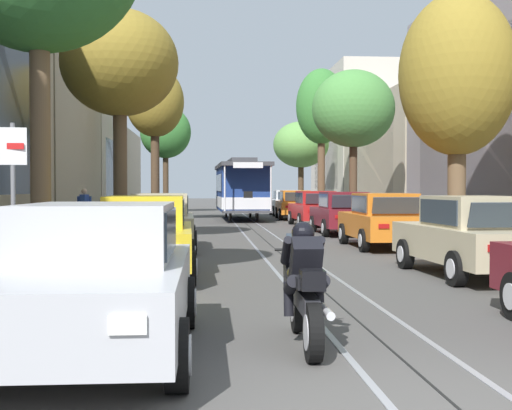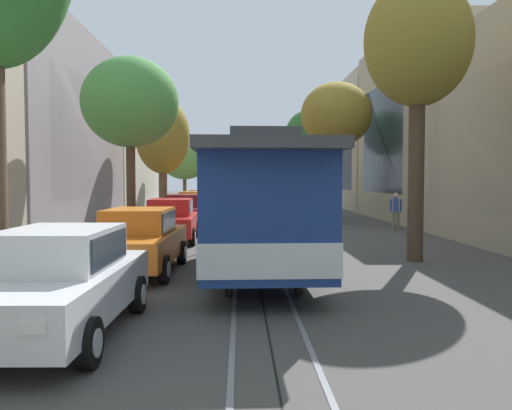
{
  "view_description": "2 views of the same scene",
  "coord_description": "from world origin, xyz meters",
  "px_view_note": "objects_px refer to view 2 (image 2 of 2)",
  "views": [
    {
      "loc": [
        -2.0,
        -4.91,
        1.75
      ],
      "look_at": [
        -0.33,
        17.25,
        1.18
      ],
      "focal_mm": 48.07,
      "sensor_mm": 36.0,
      "label": 1
    },
    {
      "loc": [
        0.42,
        45.08,
        2.31
      ],
      "look_at": [
        -0.37,
        19.52,
        1.04
      ],
      "focal_mm": 36.44,
      "sensor_mm": 36.0,
      "label": 2
    }
  ],
  "objects_px": {
    "parked_car_beige_mid_left": "(301,205)",
    "street_tree_kerb_left_second": "(336,116)",
    "parked_car_white_far_right": "(58,282)",
    "pedestrian_on_left_pavement": "(396,209)",
    "parked_car_orange_mid_right": "(193,205)",
    "cable_car_trolley": "(258,206)",
    "street_tree_kerb_left_mid": "(418,45)",
    "street_tree_kerb_right_second": "(163,137)",
    "motorcycle_with_rider": "(256,199)",
    "street_sign_post": "(302,188)",
    "parked_car_yellow_second_left": "(291,201)",
    "parked_car_maroon_near_right": "(209,198)",
    "parked_car_maroon_fourth_right": "(184,211)",
    "street_tree_kerb_right_near": "(184,160)",
    "parked_car_orange_sixth_right": "(138,240)",
    "street_tree_kerb_right_mid": "(130,103)",
    "parked_car_red_fifth_right": "(171,220)",
    "parked_car_silver_near_left": "(283,198)",
    "parked_car_beige_second_right": "(200,200)",
    "street_tree_kerb_left_near": "(310,134)"
  },
  "relations": [
    {
      "from": "street_tree_kerb_left_mid",
      "to": "street_tree_kerb_right_mid",
      "type": "bearing_deg",
      "value": -31.33
    },
    {
      "from": "parked_car_orange_sixth_right",
      "to": "street_tree_kerb_left_mid",
      "type": "height_order",
      "value": "street_tree_kerb_left_mid"
    },
    {
      "from": "parked_car_beige_mid_left",
      "to": "parked_car_red_fifth_right",
      "type": "bearing_deg",
      "value": 61.85
    },
    {
      "from": "parked_car_silver_near_left",
      "to": "street_tree_kerb_right_near",
      "type": "xyz_separation_m",
      "value": [
        7.91,
        1.57,
        3.01
      ]
    },
    {
      "from": "parked_car_beige_mid_left",
      "to": "street_tree_kerb_left_second",
      "type": "bearing_deg",
      "value": 114.62
    },
    {
      "from": "street_tree_kerb_left_second",
      "to": "street_tree_kerb_left_mid",
      "type": "relative_size",
      "value": 0.94
    },
    {
      "from": "street_tree_kerb_left_mid",
      "to": "street_tree_kerb_right_second",
      "type": "height_order",
      "value": "street_tree_kerb_left_mid"
    },
    {
      "from": "parked_car_yellow_second_left",
      "to": "street_tree_kerb_right_near",
      "type": "xyz_separation_m",
      "value": [
        7.96,
        -4.67,
        3.01
      ]
    },
    {
      "from": "pedestrian_on_left_pavement",
      "to": "street_sign_post",
      "type": "bearing_deg",
      "value": -83.07
    },
    {
      "from": "street_tree_kerb_left_near",
      "to": "street_tree_kerb_right_second",
      "type": "bearing_deg",
      "value": 35.43
    },
    {
      "from": "street_tree_kerb_left_mid",
      "to": "cable_car_trolley",
      "type": "distance_m",
      "value": 6.64
    },
    {
      "from": "parked_car_yellow_second_left",
      "to": "parked_car_maroon_fourth_right",
      "type": "xyz_separation_m",
      "value": [
        6.28,
        11.63,
        0.0
      ]
    },
    {
      "from": "parked_car_maroon_near_right",
      "to": "street_tree_kerb_left_near",
      "type": "height_order",
      "value": "street_tree_kerb_left_near"
    },
    {
      "from": "motorcycle_with_rider",
      "to": "street_sign_post",
      "type": "height_order",
      "value": "street_sign_post"
    },
    {
      "from": "street_tree_kerb_right_near",
      "to": "pedestrian_on_left_pavement",
      "type": "height_order",
      "value": "street_tree_kerb_right_near"
    },
    {
      "from": "street_tree_kerb_right_mid",
      "to": "parked_car_maroon_fourth_right",
      "type": "bearing_deg",
      "value": -106.7
    },
    {
      "from": "parked_car_yellow_second_left",
      "to": "parked_car_orange_mid_right",
      "type": "relative_size",
      "value": 1.01
    },
    {
      "from": "parked_car_orange_sixth_right",
      "to": "motorcycle_with_rider",
      "type": "bearing_deg",
      "value": -97.37
    },
    {
      "from": "street_tree_kerb_right_near",
      "to": "motorcycle_with_rider",
      "type": "height_order",
      "value": "street_tree_kerb_right_near"
    },
    {
      "from": "parked_car_silver_near_left",
      "to": "parked_car_orange_mid_right",
      "type": "bearing_deg",
      "value": 62.83
    },
    {
      "from": "parked_car_silver_near_left",
      "to": "street_sign_post",
      "type": "bearing_deg",
      "value": 126.63
    },
    {
      "from": "street_tree_kerb_right_mid",
      "to": "pedestrian_on_left_pavement",
      "type": "bearing_deg",
      "value": -164.16
    },
    {
      "from": "parked_car_orange_mid_right",
      "to": "parked_car_red_fifth_right",
      "type": "xyz_separation_m",
      "value": [
        -0.17,
        11.28,
        0.0
      ]
    },
    {
      "from": "parked_car_maroon_fourth_right",
      "to": "parked_car_orange_mid_right",
      "type": "bearing_deg",
      "value": -89.58
    },
    {
      "from": "street_tree_kerb_left_second",
      "to": "cable_car_trolley",
      "type": "xyz_separation_m",
      "value": [
        4.71,
        15.31,
        -4.03
      ]
    },
    {
      "from": "parked_car_beige_mid_left",
      "to": "cable_car_trolley",
      "type": "height_order",
      "value": "cable_car_trolley"
    },
    {
      "from": "street_sign_post",
      "to": "pedestrian_on_left_pavement",
      "type": "bearing_deg",
      "value": 96.93
    },
    {
      "from": "parked_car_yellow_second_left",
      "to": "street_tree_kerb_right_second",
      "type": "relative_size",
      "value": 0.61
    },
    {
      "from": "parked_car_silver_near_left",
      "to": "street_tree_kerb_left_mid",
      "type": "relative_size",
      "value": 0.55
    },
    {
      "from": "parked_car_white_far_right",
      "to": "cable_car_trolley",
      "type": "xyz_separation_m",
      "value": [
        -3.11,
        -4.66,
        0.86
      ]
    },
    {
      "from": "parked_car_maroon_near_right",
      "to": "parked_car_red_fifth_right",
      "type": "xyz_separation_m",
      "value": [
        0.0,
        23.42,
        0.0
      ]
    },
    {
      "from": "parked_car_white_far_right",
      "to": "street_sign_post",
      "type": "height_order",
      "value": "street_sign_post"
    },
    {
      "from": "parked_car_maroon_fourth_right",
      "to": "street_tree_kerb_left_mid",
      "type": "height_order",
      "value": "street_tree_kerb_left_mid"
    },
    {
      "from": "street_tree_kerb_left_second",
      "to": "street_tree_kerb_left_near",
      "type": "bearing_deg",
      "value": -90.18
    },
    {
      "from": "parked_car_maroon_near_right",
      "to": "parked_car_maroon_fourth_right",
      "type": "relative_size",
      "value": 1.0
    },
    {
      "from": "street_tree_kerb_right_second",
      "to": "pedestrian_on_left_pavement",
      "type": "height_order",
      "value": "street_tree_kerb_right_second"
    },
    {
      "from": "parked_car_white_far_right",
      "to": "pedestrian_on_left_pavement",
      "type": "height_order",
      "value": "pedestrian_on_left_pavement"
    },
    {
      "from": "motorcycle_with_rider",
      "to": "parked_car_maroon_fourth_right",
      "type": "bearing_deg",
      "value": 77.15
    },
    {
      "from": "parked_car_red_fifth_right",
      "to": "street_tree_kerb_right_second",
      "type": "bearing_deg",
      "value": -80.34
    },
    {
      "from": "parked_car_beige_second_right",
      "to": "cable_car_trolley",
      "type": "height_order",
      "value": "cable_car_trolley"
    },
    {
      "from": "parked_car_orange_mid_right",
      "to": "street_tree_kerb_right_mid",
      "type": "relative_size",
      "value": 0.63
    },
    {
      "from": "street_tree_kerb_left_second",
      "to": "street_tree_kerb_right_second",
      "type": "relative_size",
      "value": 1.04
    },
    {
      "from": "parked_car_beige_second_right",
      "to": "cable_car_trolley",
      "type": "relative_size",
      "value": 0.48
    },
    {
      "from": "parked_car_yellow_second_left",
      "to": "street_sign_post",
      "type": "bearing_deg",
      "value": -106.41
    },
    {
      "from": "street_tree_kerb_left_mid",
      "to": "parked_car_beige_second_right",
      "type": "bearing_deg",
      "value": -70.95
    },
    {
      "from": "parked_car_maroon_near_right",
      "to": "parked_car_white_far_right",
      "type": "distance_m",
      "value": 35.02
    },
    {
      "from": "parked_car_orange_mid_right",
      "to": "parked_car_white_far_right",
      "type": "xyz_separation_m",
      "value": [
        -0.05,
        22.89,
        0.0
      ]
    },
    {
      "from": "street_tree_kerb_right_second",
      "to": "street_tree_kerb_right_mid",
      "type": "xyz_separation_m",
      "value": [
        -0.45,
        11.3,
        0.35
      ]
    },
    {
      "from": "parked_car_orange_sixth_right",
      "to": "street_tree_kerb_right_second",
      "type": "distance_m",
      "value": 19.02
    },
    {
      "from": "parked_car_maroon_fourth_right",
      "to": "cable_car_trolley",
      "type": "height_order",
      "value": "cable_car_trolley"
    }
  ]
}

